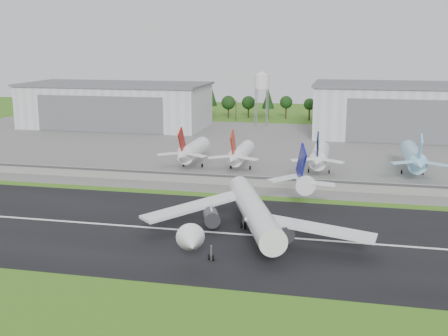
% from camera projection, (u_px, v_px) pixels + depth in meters
% --- Properties ---
extents(ground, '(600.00, 600.00, 0.00)m').
position_uv_depth(ground, '(157.00, 244.00, 126.16)').
color(ground, '#3D6919').
rests_on(ground, ground).
extents(runway, '(320.00, 60.00, 0.10)m').
position_uv_depth(runway, '(171.00, 229.00, 135.68)').
color(runway, black).
rests_on(runway, ground).
extents(runway_centerline, '(220.00, 1.00, 0.02)m').
position_uv_depth(runway_centerline, '(171.00, 229.00, 135.66)').
color(runway_centerline, white).
rests_on(runway_centerline, runway).
extents(apron, '(320.00, 150.00, 0.10)m').
position_uv_depth(apron, '(250.00, 148.00, 240.44)').
color(apron, slate).
rests_on(apron, ground).
extents(blast_fence, '(240.00, 0.61, 3.50)m').
position_uv_depth(blast_fence, '(214.00, 179.00, 178.13)').
color(blast_fence, gray).
rests_on(blast_fence, ground).
extents(hangar_west, '(97.00, 44.00, 23.20)m').
position_uv_depth(hangar_west, '(116.00, 105.00, 297.56)').
color(hangar_west, silver).
rests_on(hangar_west, ground).
extents(hangar_east, '(102.00, 47.00, 25.20)m').
position_uv_depth(hangar_east, '(423.00, 111.00, 264.62)').
color(hangar_east, silver).
rests_on(hangar_east, ground).
extents(water_tower, '(8.40, 8.40, 29.40)m').
position_uv_depth(water_tower, '(262.00, 80.00, 298.01)').
color(water_tower, '#99999E').
rests_on(water_tower, ground).
extents(utility_poles, '(230.00, 3.00, 12.00)m').
position_uv_depth(utility_poles, '(274.00, 122.00, 316.64)').
color(utility_poles, black).
rests_on(utility_poles, ground).
extents(treeline, '(320.00, 16.00, 22.00)m').
position_uv_depth(treeline, '(277.00, 119.00, 330.93)').
color(treeline, black).
rests_on(treeline, ground).
extents(main_airliner, '(53.97, 57.54, 18.17)m').
position_uv_depth(main_airliner, '(253.00, 216.00, 129.98)').
color(main_airliner, white).
rests_on(main_airliner, runway).
extents(parked_jet_red_a, '(7.36, 31.29, 16.73)m').
position_uv_depth(parked_jet_red_a, '(192.00, 151.00, 200.57)').
color(parked_jet_red_a, white).
rests_on(parked_jet_red_a, ground).
extents(parked_jet_red_b, '(7.36, 31.29, 16.42)m').
position_uv_depth(parked_jet_red_b, '(240.00, 154.00, 196.87)').
color(parked_jet_red_b, white).
rests_on(parked_jet_red_b, ground).
extents(parked_jet_navy, '(7.36, 31.29, 16.76)m').
position_uv_depth(parked_jet_navy, '(319.00, 156.00, 191.04)').
color(parked_jet_navy, white).
rests_on(parked_jet_navy, ground).
extents(parked_jet_skyblue, '(7.36, 37.29, 16.86)m').
position_uv_depth(parked_jet_skyblue, '(414.00, 157.00, 189.18)').
color(parked_jet_skyblue, '#8FD4F7').
rests_on(parked_jet_skyblue, ground).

